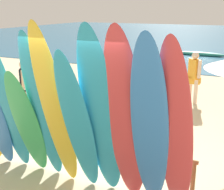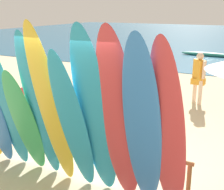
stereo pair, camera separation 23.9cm
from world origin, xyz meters
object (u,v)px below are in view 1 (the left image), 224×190
at_px(surfboard_teal_6, 78,126).
at_px(beachgoer_by_water, 25,85).
at_px(surfboard_teal_2, 5,102).
at_px(surfboard_green_3, 27,125).
at_px(surfboard_teal_7, 101,119).
at_px(beachgoer_photographing, 194,74).
at_px(surfboard_rack, 83,143).
at_px(surfboard_yellow_5, 55,110).
at_px(surfboard_teal_4, 42,110).
at_px(surfboard_red_8, 126,123).
at_px(distant_boat, 199,54).
at_px(surfboard_red_10, 175,134).
at_px(surfboard_blue_9, 150,130).

distance_m(surfboard_teal_6, beachgoer_by_water, 4.18).
distance_m(surfboard_teal_2, surfboard_green_3, 0.55).
xyz_separation_m(surfboard_teal_7, beachgoer_photographing, (0.25, 5.76, -0.46)).
relative_size(surfboard_rack, surfboard_yellow_5, 1.43).
distance_m(surfboard_rack, surfboard_teal_4, 1.05).
bearing_deg(surfboard_red_8, surfboard_yellow_5, 178.90).
bearing_deg(surfboard_yellow_5, distant_boat, 95.21).
height_order(surfboard_teal_4, surfboard_yellow_5, surfboard_yellow_5).
relative_size(surfboard_yellow_5, beachgoer_by_water, 1.84).
distance_m(surfboard_teal_2, surfboard_teal_6, 1.52).
bearing_deg(surfboard_teal_2, surfboard_green_3, 7.20).
xyz_separation_m(surfboard_teal_7, beachgoer_by_water, (-3.62, 2.55, -0.48)).
bearing_deg(beachgoer_photographing, surfboard_red_10, -35.08).
height_order(surfboard_blue_9, distant_boat, surfboard_blue_9).
relative_size(surfboard_yellow_5, surfboard_teal_6, 1.12).
distance_m(surfboard_teal_6, distant_boat, 15.68).
relative_size(surfboard_teal_2, surfboard_red_8, 0.99).
distance_m(beachgoer_by_water, distant_boat, 13.26).
bearing_deg(surfboard_red_10, beachgoer_photographing, 102.63).
bearing_deg(surfboard_yellow_5, surfboard_red_8, 3.78).
bearing_deg(surfboard_teal_6, surfboard_rack, 117.59).
bearing_deg(surfboard_blue_9, surfboard_teal_2, 172.19).
bearing_deg(beachgoer_photographing, surfboard_yellow_5, -53.33).
xyz_separation_m(surfboard_teal_7, distant_boat, (-1.24, 15.57, -1.25)).
xyz_separation_m(surfboard_blue_9, distant_boat, (-1.98, 15.60, -1.22)).
relative_size(surfboard_red_10, beachgoer_photographing, 1.72).
bearing_deg(beachgoer_by_water, beachgoer_photographing, 96.06).
relative_size(surfboard_teal_4, surfboard_red_10, 0.98).
bearing_deg(surfboard_blue_9, surfboard_teal_7, 172.08).
distance_m(surfboard_rack, beachgoer_photographing, 5.17).
bearing_deg(distant_boat, surfboard_green_3, -90.81).
relative_size(surfboard_teal_7, surfboard_red_10, 1.04).
bearing_deg(surfboard_teal_4, surfboard_red_8, -4.38).
bearing_deg(surfboard_teal_2, surfboard_teal_7, -0.80).
xyz_separation_m(surfboard_teal_6, beachgoer_by_water, (-3.27, 2.59, -0.31)).
bearing_deg(surfboard_rack, surfboard_yellow_5, -93.88).
xyz_separation_m(beachgoer_by_water, distant_boat, (2.39, 13.03, -0.77)).
xyz_separation_m(surfboard_teal_4, surfboard_yellow_5, (0.31, -0.09, 0.07)).
height_order(surfboard_red_10, distant_boat, surfboard_red_10).
xyz_separation_m(surfboard_rack, surfboard_teal_6, (0.38, -0.74, 0.66)).
bearing_deg(surfboard_teal_4, beachgoer_by_water, 134.46).
xyz_separation_m(surfboard_teal_6, surfboard_teal_7, (0.36, 0.04, 0.17)).
bearing_deg(beachgoer_by_water, surfboard_green_3, 7.98).
height_order(surfboard_green_3, surfboard_red_10, surfboard_red_10).
xyz_separation_m(surfboard_teal_6, beachgoer_photographing, (0.61, 5.80, -0.29)).
relative_size(surfboard_teal_4, beachgoer_photographing, 1.69).
bearing_deg(surfboard_teal_7, beachgoer_by_water, 142.96).
bearing_deg(distant_boat, surfboard_teal_2, -92.31).
bearing_deg(surfboard_green_3, surfboard_red_8, -4.56).
bearing_deg(surfboard_teal_4, surfboard_teal_6, -10.73).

